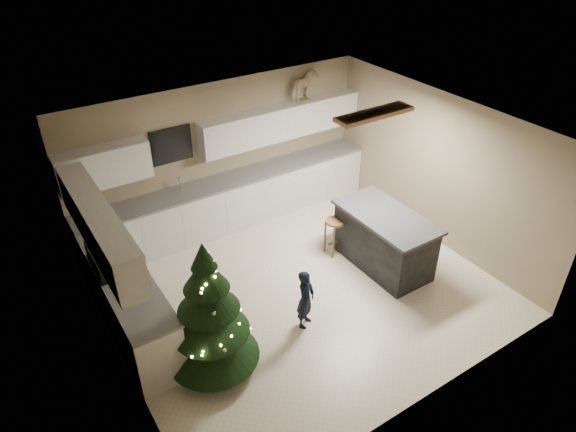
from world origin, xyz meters
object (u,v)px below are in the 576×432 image
at_px(island, 384,240).
at_px(toddler, 306,299).
at_px(rocking_horse, 304,86).
at_px(bar_stool, 335,228).
at_px(christmas_tree, 210,319).

xyz_separation_m(island, toddler, (-1.85, -0.46, -0.02)).
relative_size(toddler, rocking_horse, 1.40).
bearing_deg(island, rocking_horse, 86.51).
height_order(island, bar_stool, island).
height_order(island, christmas_tree, christmas_tree).
bearing_deg(rocking_horse, christmas_tree, 106.95).
distance_m(bar_stool, rocking_horse, 2.65).
distance_m(christmas_tree, toddler, 1.45).
xyz_separation_m(bar_stool, christmas_tree, (-2.80, -1.11, 0.32)).
bearing_deg(christmas_tree, rocking_horse, 40.97).
distance_m(island, rocking_horse, 3.11).
height_order(bar_stool, christmas_tree, christmas_tree).
relative_size(christmas_tree, toddler, 2.11).
height_order(bar_stool, toddler, toddler).
xyz_separation_m(christmas_tree, toddler, (1.41, -0.03, -0.34)).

